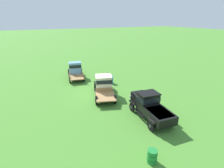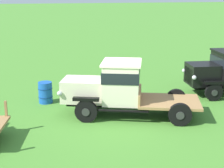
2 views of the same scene
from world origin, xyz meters
name	(u,v)px [view 1 (image 1 of 2)]	position (x,y,z in m)	size (l,w,h in m)	color
ground_plane	(100,94)	(0.00, 0.00, 0.00)	(240.00, 240.00, 0.00)	#47842D
vintage_truck_foreground_near	(75,69)	(-7.16, -0.74, 1.10)	(5.29, 2.76, 2.16)	black
vintage_truck_second_in_line	(104,84)	(0.08, 0.43, 1.15)	(5.70, 3.43, 2.17)	black
vintage_truck_midrow_center	(150,106)	(6.21, 1.90, 1.08)	(5.02, 2.42, 2.10)	black
oil_drum_beside_row	(152,156)	(10.32, -1.06, 0.43)	(0.60, 0.60, 0.85)	#1E7F33
oil_drum_near_fence	(111,80)	(-2.61, 2.60, 0.47)	(0.63, 0.63, 0.94)	#1951B2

